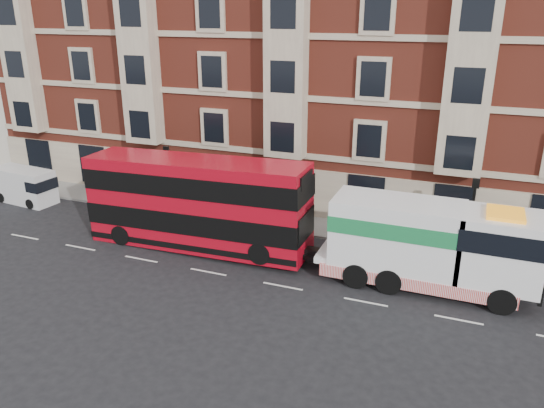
{
  "coord_description": "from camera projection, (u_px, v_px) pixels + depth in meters",
  "views": [
    {
      "loc": [
        11.67,
        -21.02,
        12.47
      ],
      "look_at": [
        1.88,
        4.0,
        2.53
      ],
      "focal_mm": 35.0,
      "sensor_mm": 36.0,
      "label": 1
    }
  ],
  "objects": [
    {
      "name": "victorian_terrace",
      "position": [
        312.0,
        46.0,
        36.11
      ],
      "size": [
        45.0,
        12.0,
        20.4
      ],
      "color": "maroon",
      "rests_on": "ground"
    },
    {
      "name": "sidewalk",
      "position": [
        264.0,
        219.0,
        33.2
      ],
      "size": [
        90.0,
        3.0,
        0.15
      ],
      "primitive_type": "cube",
      "color": "slate",
      "rests_on": "ground"
    },
    {
      "name": "double_decker_bus",
      "position": [
        197.0,
        202.0,
        28.56
      ],
      "size": [
        12.41,
        2.85,
        5.02
      ],
      "color": "#AD0919",
      "rests_on": "ground"
    },
    {
      "name": "lamp_post_west",
      "position": [
        168.0,
        175.0,
        33.21
      ],
      "size": [
        0.35,
        0.15,
        4.35
      ],
      "color": "black",
      "rests_on": "sidewalk"
    },
    {
      "name": "ground",
      "position": [
        208.0,
        272.0,
        26.67
      ],
      "size": [
        120.0,
        120.0,
        0.0
      ],
      "primitive_type": "plane",
      "color": "black",
      "rests_on": "ground"
    },
    {
      "name": "lamp_post_east",
      "position": [
        472.0,
        212.0,
        27.06
      ],
      "size": [
        0.35,
        0.15,
        4.35
      ],
      "color": "black",
      "rests_on": "sidewalk"
    },
    {
      "name": "tow_truck",
      "position": [
        426.0,
        244.0,
        24.59
      ],
      "size": [
        9.94,
        2.94,
        4.14
      ],
      "color": "white",
      "rests_on": "ground"
    },
    {
      "name": "pedestrian",
      "position": [
        174.0,
        194.0,
        34.63
      ],
      "size": [
        0.77,
        0.59,
        1.89
      ],
      "primitive_type": "imported",
      "rotation": [
        0.0,
        0.0,
        -0.21
      ],
      "color": "black",
      "rests_on": "sidewalk"
    },
    {
      "name": "box_van",
      "position": [
        24.0,
        186.0,
        36.03
      ],
      "size": [
        4.59,
        2.24,
        2.3
      ],
      "rotation": [
        0.0,
        0.0,
        -0.1
      ],
      "color": "silver",
      "rests_on": "ground"
    }
  ]
}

